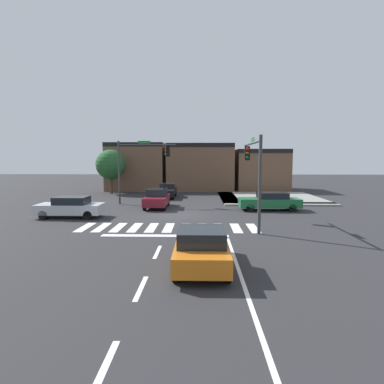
{
  "coord_description": "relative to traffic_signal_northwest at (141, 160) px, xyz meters",
  "views": [
    {
      "loc": [
        1.87,
        -23.35,
        4.1
      ],
      "look_at": [
        1.24,
        1.57,
        1.51
      ],
      "focal_mm": 30.3,
      "sensor_mm": 36.0,
      "label": 1
    }
  ],
  "objects": [
    {
      "name": "ground_plane",
      "position": [
        3.42,
        -5.4,
        -3.96
      ],
      "size": [
        120.0,
        120.0,
        0.0
      ],
      "primitive_type": "plane",
      "color": "#2B2B2D"
    },
    {
      "name": "crosswalk_near",
      "position": [
        3.42,
        -9.9,
        -3.96
      ],
      "size": [
        10.55,
        2.65,
        0.01
      ],
      "color": "silver",
      "rests_on": "ground_plane"
    },
    {
      "name": "lane_markings",
      "position": [
        4.53,
        -17.43,
        -3.96
      ],
      "size": [
        6.8,
        20.25,
        0.01
      ],
      "color": "white",
      "rests_on": "ground_plane"
    },
    {
      "name": "bike_detector_marking",
      "position": [
        5.01,
        -13.89,
        -3.96
      ],
      "size": [
        1.1,
        1.1,
        0.01
      ],
      "color": "yellow",
      "rests_on": "ground_plane"
    },
    {
      "name": "curb_corner_northeast",
      "position": [
        11.92,
        4.01,
        -3.89
      ],
      "size": [
        10.0,
        10.6,
        0.15
      ],
      "color": "gray",
      "rests_on": "ground_plane"
    },
    {
      "name": "storefront_row",
      "position": [
        4.73,
        13.76,
        -1.05
      ],
      "size": [
        23.0,
        6.95,
        6.06
      ],
      "color": "brown",
      "rests_on": "ground_plane"
    },
    {
      "name": "traffic_signal_northwest",
      "position": [
        0.0,
        0.0,
        0.0
      ],
      "size": [
        5.19,
        0.32,
        5.64
      ],
      "color": "#383A3D",
      "rests_on": "ground_plane"
    },
    {
      "name": "traffic_signal_southeast",
      "position": [
        8.5,
        -9.08,
        -0.15
      ],
      "size": [
        0.32,
        6.08,
        5.36
      ],
      "rotation": [
        0.0,
        0.0,
        1.57
      ],
      "color": "#383A3D",
      "rests_on": "ground_plane"
    },
    {
      "name": "car_green",
      "position": [
        10.84,
        -3.2,
        -3.23
      ],
      "size": [
        4.75,
        1.77,
        1.43
      ],
      "color": "#1E6638",
      "rests_on": "ground_plane"
    },
    {
      "name": "car_silver",
      "position": [
        -3.72,
        -6.72,
        -3.23
      ],
      "size": [
        4.47,
        1.86,
        1.46
      ],
      "rotation": [
        0.0,
        0.0,
        3.14
      ],
      "color": "#B7BABF",
      "rests_on": "ground_plane"
    },
    {
      "name": "car_maroon",
      "position": [
        1.69,
        -2.05,
        -3.18
      ],
      "size": [
        1.8,
        4.18,
        1.56
      ],
      "rotation": [
        0.0,
        0.0,
        -1.57
      ],
      "color": "maroon",
      "rests_on": "ground_plane"
    },
    {
      "name": "car_orange",
      "position": [
        5.35,
        -16.89,
        -3.2
      ],
      "size": [
        1.94,
        4.38,
        1.52
      ],
      "rotation": [
        0.0,
        0.0,
        1.57
      ],
      "color": "orange",
      "rests_on": "ground_plane"
    },
    {
      "name": "car_black",
      "position": [
        1.82,
        5.16,
        -3.23
      ],
      "size": [
        1.73,
        4.76,
        1.44
      ],
      "rotation": [
        0.0,
        0.0,
        -1.57
      ],
      "color": "black",
      "rests_on": "ground_plane"
    },
    {
      "name": "roadside_tree",
      "position": [
        -5.08,
        8.6,
        -0.58
      ],
      "size": [
        3.43,
        3.43,
        5.11
      ],
      "color": "#4C3823",
      "rests_on": "ground_plane"
    }
  ]
}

